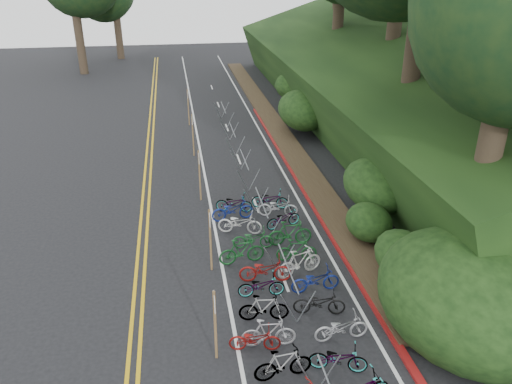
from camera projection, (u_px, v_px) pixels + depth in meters
ground at (206, 372)px, 13.87m from camera, size 120.00×120.00×0.00m
road_markings at (203, 208)px, 22.99m from camera, size 7.47×80.00×0.01m
red_curb at (300, 183)px, 25.43m from camera, size 0.25×28.00×0.10m
embankment at (385, 95)px, 31.74m from camera, size 14.30×48.14×9.11m
bike_racks_rest at (244, 165)px, 25.58m from camera, size 1.14×23.00×1.17m
signpost_near at (215, 321)px, 13.81m from camera, size 0.08×0.40×2.32m
signposts_rest at (196, 150)px, 25.87m from camera, size 0.08×18.40×2.50m
bike_front at (255, 339)px, 14.49m from camera, size 0.77×1.59×0.80m
bike_valet at (282, 273)px, 17.40m from camera, size 3.02×14.46×1.09m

